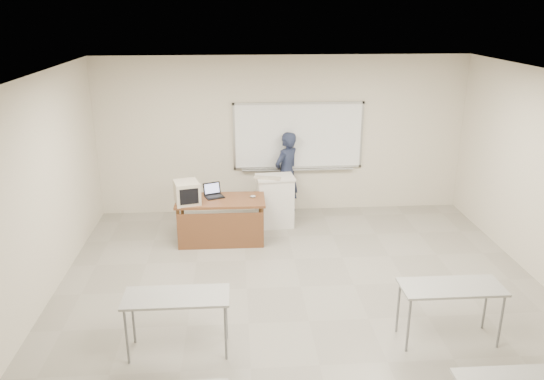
{
  "coord_description": "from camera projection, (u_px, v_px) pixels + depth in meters",
  "views": [
    {
      "loc": [
        -0.88,
        -5.83,
        3.82
      ],
      "look_at": [
        -0.33,
        2.2,
        1.03
      ],
      "focal_mm": 35.0,
      "sensor_mm": 36.0,
      "label": 1
    }
  ],
  "objects": [
    {
      "name": "instructor_desk",
      "position": [
        221.0,
        213.0,
        8.89
      ],
      "size": [
        1.49,
        0.75,
        0.75
      ],
      "rotation": [
        0.0,
        0.0,
        -0.01
      ],
      "color": "brown",
      "rests_on": "floor"
    },
    {
      "name": "mouse",
      "position": [
        253.0,
        196.0,
        9.01
      ],
      "size": [
        0.11,
        0.07,
        0.04
      ],
      "primitive_type": "ellipsoid",
      "rotation": [
        0.0,
        0.0,
        -0.09
      ],
      "color": "#A3A6AA",
      "rests_on": "instructor_desk"
    },
    {
      "name": "whiteboard",
      "position": [
        298.0,
        137.0,
        10.08
      ],
      "size": [
        2.48,
        0.1,
        1.31
      ],
      "color": "white",
      "rests_on": "floor"
    },
    {
      "name": "laptop",
      "position": [
        215.0,
        193.0,
        9.05
      ],
      "size": [
        0.3,
        0.28,
        0.22
      ],
      "rotation": [
        0.0,
        0.0,
        0.37
      ],
      "color": "black",
      "rests_on": "instructor_desk"
    },
    {
      "name": "keyboard",
      "position": [
        267.0,
        178.0,
        9.37
      ],
      "size": [
        0.49,
        0.28,
        0.03
      ],
      "primitive_type": "cube",
      "rotation": [
        0.0,
        0.0,
        -0.27
      ],
      "color": "#B3A693",
      "rests_on": "podium"
    },
    {
      "name": "crt_monitor",
      "position": [
        186.0,
        192.0,
        8.72
      ],
      "size": [
        0.4,
        0.45,
        0.38
      ],
      "rotation": [
        0.0,
        0.0,
        0.26
      ],
      "color": "#B3A693",
      "rests_on": "instructor_desk"
    },
    {
      "name": "podium",
      "position": [
        275.0,
        201.0,
        9.65
      ],
      "size": [
        0.67,
        0.49,
        0.94
      ],
      "rotation": [
        0.0,
        0.0,
        0.09
      ],
      "color": "white",
      "rests_on": "floor"
    },
    {
      "name": "presenter",
      "position": [
        287.0,
        173.0,
        10.15
      ],
      "size": [
        0.69,
        0.68,
        1.61
      ],
      "primitive_type": "imported",
      "rotation": [
        0.0,
        0.0,
        3.9
      ],
      "color": "black",
      "rests_on": "floor"
    },
    {
      "name": "floor",
      "position": [
        309.0,
        322.0,
        6.81
      ],
      "size": [
        7.0,
        8.0,
        0.01
      ],
      "primitive_type": "cube",
      "color": "gray",
      "rests_on": "ground"
    },
    {
      "name": "student_desks",
      "position": [
        329.0,
        339.0,
        5.31
      ],
      "size": [
        4.4,
        2.2,
        0.73
      ],
      "color": "gray",
      "rests_on": "floor"
    }
  ]
}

